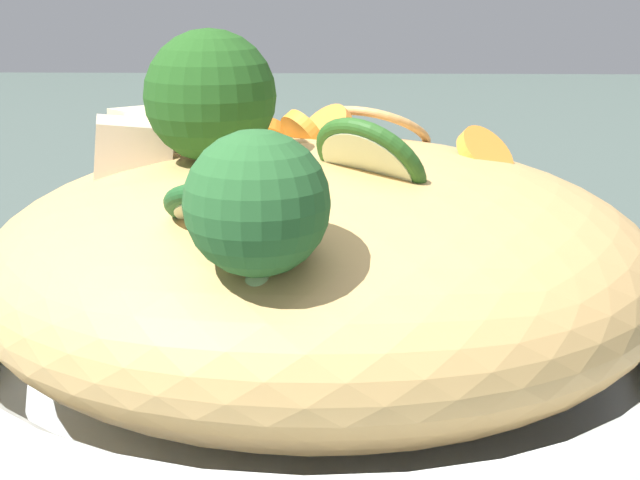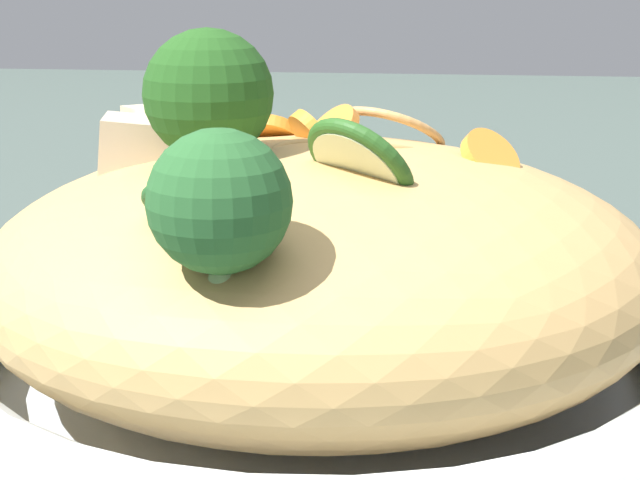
% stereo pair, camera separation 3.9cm
% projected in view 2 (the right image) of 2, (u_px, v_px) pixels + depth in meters
% --- Properties ---
extents(ground_plane, '(3.00, 3.00, 0.00)m').
position_uv_depth(ground_plane, '(320.00, 410.00, 0.41)').
color(ground_plane, '#414F49').
extents(serving_bowl, '(0.34, 0.34, 0.05)m').
position_uv_depth(serving_bowl, '(320.00, 353.00, 0.40)').
color(serving_bowl, white).
rests_on(serving_bowl, ground_plane).
extents(noodle_heap, '(0.27, 0.27, 0.11)m').
position_uv_depth(noodle_heap, '(320.00, 262.00, 0.39)').
color(noodle_heap, tan).
rests_on(noodle_heap, serving_bowl).
extents(broccoli_florets, '(0.16, 0.09, 0.08)m').
position_uv_depth(broccoli_florets, '(212.00, 126.00, 0.34)').
color(broccoli_florets, '#9CBA72').
rests_on(broccoli_florets, serving_bowl).
extents(carrot_coins, '(0.21, 0.13, 0.04)m').
position_uv_depth(carrot_coins, '(319.00, 149.00, 0.40)').
color(carrot_coins, orange).
rests_on(carrot_coins, serving_bowl).
extents(zucchini_slices, '(0.09, 0.10, 0.04)m').
position_uv_depth(zucchini_slices, '(287.00, 187.00, 0.32)').
color(zucchini_slices, beige).
rests_on(zucchini_slices, serving_bowl).
extents(chicken_chunks, '(0.06, 0.05, 0.03)m').
position_uv_depth(chicken_chunks, '(156.00, 142.00, 0.40)').
color(chicken_chunks, beige).
rests_on(chicken_chunks, serving_bowl).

